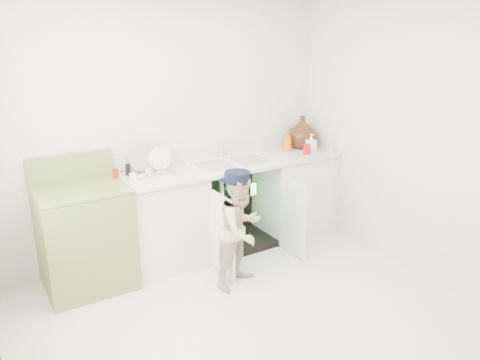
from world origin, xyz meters
name	(u,v)px	position (x,y,z in m)	size (l,w,h in m)	color
ground	(251,317)	(0.00, 0.00, 0.00)	(3.50, 3.50, 0.00)	#BAB2A3
room_shell	(252,166)	(0.00, 0.00, 1.25)	(6.00, 5.50, 1.26)	beige
counter_run	(235,201)	(0.59, 1.21, 0.48)	(2.44, 1.02, 1.26)	silver
avocado_stove	(85,236)	(-0.95, 1.18, 0.47)	(0.74, 0.65, 1.14)	olive
repair_worker	(241,228)	(0.22, 0.50, 0.53)	(0.70, 0.64, 1.05)	beige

